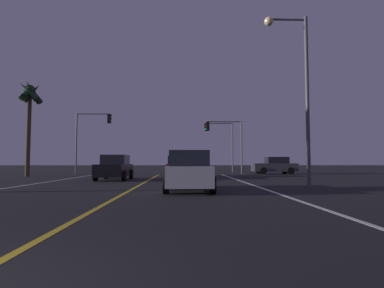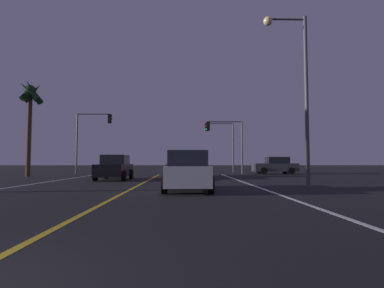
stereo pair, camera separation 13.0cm
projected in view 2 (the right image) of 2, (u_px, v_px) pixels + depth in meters
name	position (u px, v px, depth m)	size (l,w,h in m)	color
lane_edge_right	(270.00, 191.00, 12.75)	(0.16, 32.96, 0.01)	silver
lane_center_divider	(126.00, 192.00, 12.60)	(0.16, 32.96, 0.01)	gold
car_lead_same_lane	(187.00, 171.00, 13.06)	(2.02, 4.30, 1.70)	black
car_ahead_far	(178.00, 167.00, 24.67)	(2.02, 4.30, 1.70)	black
car_oncoming	(115.00, 168.00, 20.83)	(2.02, 4.30, 1.70)	black
car_crossing_side	(275.00, 166.00, 30.48)	(4.30, 2.02, 1.70)	black
traffic_light_near_right	(224.00, 134.00, 29.92)	(3.64, 0.36, 5.22)	#4C4C51
traffic_light_near_left	(93.00, 129.00, 29.64)	(3.45, 0.36, 5.93)	#4C4C51
traffic_light_far_right	(220.00, 136.00, 35.44)	(3.42, 0.36, 5.74)	#4C4C51
street_lamp_right_near	(297.00, 78.00, 14.59)	(2.12, 0.44, 8.28)	#4C4C51
palm_tree_left_mid	(30.00, 100.00, 25.73)	(1.89, 2.21, 8.08)	#473826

